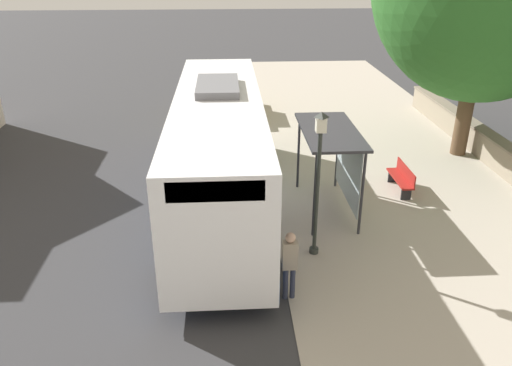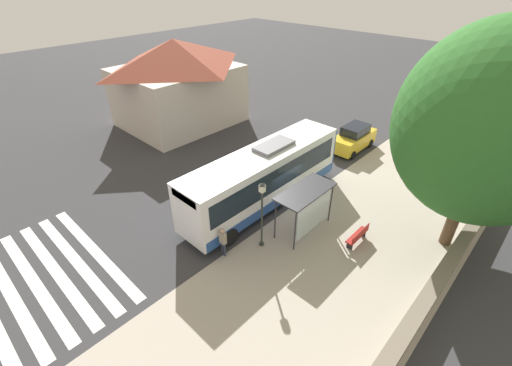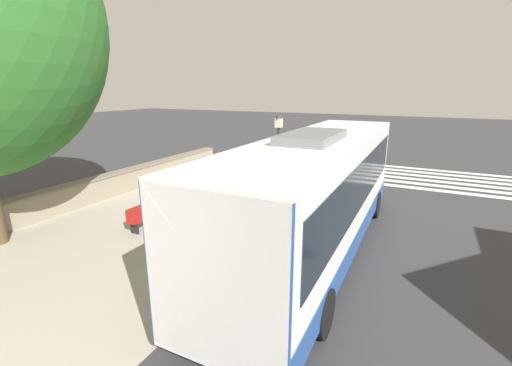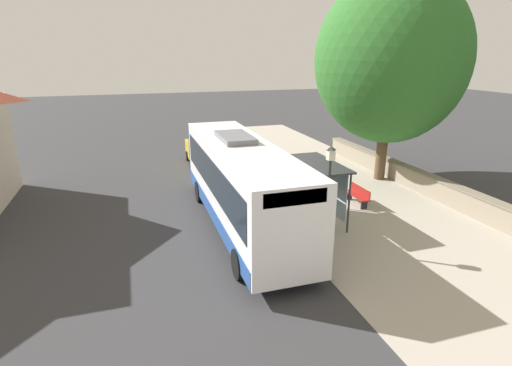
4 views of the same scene
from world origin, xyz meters
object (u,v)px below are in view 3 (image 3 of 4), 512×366
(bus, at_px, (318,192))
(pedestrian, at_px, (313,179))
(bus_shelter, at_px, (224,171))
(bench, at_px, (147,214))
(street_lamp_near, at_px, (278,155))

(bus, height_order, pedestrian, bus)
(pedestrian, bearing_deg, bus, -71.54)
(bus_shelter, bearing_deg, bus, -6.14)
(bus, relative_size, bench, 6.53)
(bus, bearing_deg, bus_shelter, 173.86)
(bus_shelter, bearing_deg, bench, -156.85)
(bus_shelter, relative_size, pedestrian, 2.02)
(bus, distance_m, bench, 6.17)
(bus, bearing_deg, bench, -172.92)
(bus, distance_m, pedestrian, 5.01)
(bus, distance_m, street_lamp_near, 3.78)
(pedestrian, bearing_deg, street_lamp_near, -115.96)
(bus_shelter, bearing_deg, pedestrian, 67.18)
(bus_shelter, xyz_separation_m, pedestrian, (1.81, 4.31, -1.10))
(pedestrian, height_order, street_lamp_near, street_lamp_near)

